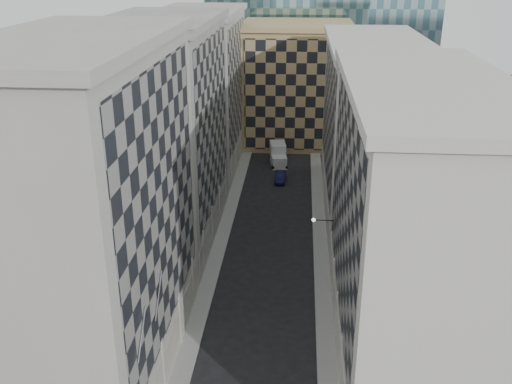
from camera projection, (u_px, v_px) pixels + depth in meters
The scene contains 12 objects.
sidewalk_west at pixel (219, 246), 59.33m from camera, with size 1.50×100.00×0.15m, color gray.
sidewalk_east at pixel (321, 249), 58.57m from camera, with size 1.50×100.00×0.15m, color gray.
bldg_left_a at pixel (92, 218), 37.75m from camera, with size 10.80×22.80×23.70m.
bldg_left_b at pixel (166, 132), 58.23m from camera, with size 10.80×22.80×22.70m.
bldg_left_c at pixel (202, 91), 78.71m from camera, with size 10.80×22.80×21.70m.
bldg_right_a at pixel (412, 224), 40.43m from camera, with size 10.80×26.80×20.70m.
bldg_right_b at pixel (371, 127), 65.51m from camera, with size 10.80×28.80×19.70m.
tan_block at pixel (296, 84), 90.20m from camera, with size 16.80×14.80×18.80m.
flagpoles_left at pixel (151, 314), 34.23m from camera, with size 0.10×6.33×2.33m.
bracket_lamp at pixel (316, 220), 50.77m from camera, with size 1.98×0.36×0.36m.
box_truck at pixel (278, 155), 82.86m from camera, with size 2.86×5.58×2.93m.
dark_car at pixel (280, 177), 76.45m from camera, with size 1.39×3.97×1.31m, color black.
Camera 1 is at (2.69, -22.30, 27.79)m, focal length 40.00 mm.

